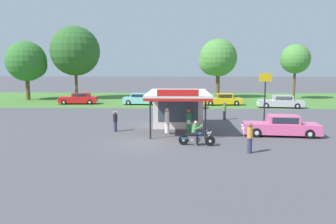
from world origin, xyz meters
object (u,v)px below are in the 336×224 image
object	(u,v)px
motorcycle_with_rider	(196,135)
parked_car_back_row_left	(281,102)
gas_pump_offside	(189,123)
parked_car_back_row_far_left	(183,102)
featured_classic_sedan	(281,126)
parked_car_back_row_centre_right	(142,99)
bystander_chatting_near_pumps	(250,137)
gas_pump_nearside	(167,122)
bystander_strolling_foreground	(115,121)
roadside_pole_sign	(265,89)
parked_car_back_row_far_right	(79,99)
bystander_standing_back_lot	(224,111)
parked_car_back_row_centre	(223,100)

from	to	relation	value
motorcycle_with_rider	parked_car_back_row_left	world-z (taller)	motorcycle_with_rider
gas_pump_offside	parked_car_back_row_far_left	xyz separation A→B (m)	(-0.28, 15.82, -0.16)
featured_classic_sedan	parked_car_back_row_centre_right	distance (m)	23.16
motorcycle_with_rider	bystander_chatting_near_pumps	bearing A→B (deg)	-30.96
gas_pump_nearside	parked_car_back_row_centre_right	size ratio (longest dim) A/B	0.38
gas_pump_offside	motorcycle_with_rider	xyz separation A→B (m)	(0.39, -3.55, -0.20)
bystander_strolling_foreground	roadside_pole_sign	xyz separation A→B (m)	(12.39, 4.50, 2.17)
parked_car_back_row_left	parked_car_back_row_far_left	world-z (taller)	parked_car_back_row_far_left
parked_car_back_row_left	bystander_strolling_foreground	world-z (taller)	bystander_strolling_foreground
parked_car_back_row_centre_right	bystander_chatting_near_pumps	bearing A→B (deg)	-69.87
gas_pump_offside	parked_car_back_row_centre_right	distance (m)	20.13
parked_car_back_row_far_right	parked_car_back_row_centre_right	distance (m)	8.44
motorcycle_with_rider	bystander_standing_back_lot	xyz separation A→B (m)	(3.15, 10.53, 0.19)
featured_classic_sedan	bystander_chatting_near_pumps	bearing A→B (deg)	-123.02
parked_car_back_row_far_left	roadside_pole_sign	world-z (taller)	roadside_pole_sign
gas_pump_offside	motorcycle_with_rider	size ratio (longest dim) A/B	0.81
motorcycle_with_rider	featured_classic_sedan	world-z (taller)	motorcycle_with_rider
bystander_standing_back_lot	gas_pump_offside	bearing A→B (deg)	-116.85
parked_car_back_row_centre	parked_car_back_row_far_right	size ratio (longest dim) A/B	0.99
motorcycle_with_rider	parked_car_back_row_centre_right	world-z (taller)	motorcycle_with_rider
gas_pump_nearside	gas_pump_offside	world-z (taller)	gas_pump_nearside
gas_pump_offside	roadside_pole_sign	distance (m)	8.90
motorcycle_with_rider	parked_car_back_row_far_left	xyz separation A→B (m)	(-0.66, 19.38, 0.04)
gas_pump_offside	parked_car_back_row_centre	xyz separation A→B (m)	(4.91, 19.11, -0.17)
motorcycle_with_rider	parked_car_back_row_far_left	bearing A→B (deg)	91.96
gas_pump_offside	bystander_strolling_foreground	xyz separation A→B (m)	(-5.57, 0.80, -0.02)
parked_car_back_row_centre_right	parked_car_back_row_far_left	size ratio (longest dim) A/B	1.00
bystander_standing_back_lot	roadside_pole_sign	world-z (taller)	roadside_pole_sign
gas_pump_offside	parked_car_back_row_centre_right	size ratio (longest dim) A/B	0.36
motorcycle_with_rider	gas_pump_nearside	bearing A→B (deg)	119.00
featured_classic_sedan	parked_car_back_row_left	distance (m)	17.54
featured_classic_sedan	gas_pump_offside	bearing A→B (deg)	177.35
gas_pump_nearside	parked_car_back_row_far_left	bearing A→B (deg)	85.28
gas_pump_nearside	parked_car_back_row_left	size ratio (longest dim) A/B	0.35
gas_pump_offside	bystander_chatting_near_pumps	world-z (taller)	gas_pump_offside
roadside_pole_sign	parked_car_back_row_far_left	bearing A→B (deg)	123.98
parked_car_back_row_centre	parked_car_back_row_far_left	bearing A→B (deg)	-147.61
motorcycle_with_rider	roadside_pole_sign	world-z (taller)	roadside_pole_sign
motorcycle_with_rider	parked_car_back_row_centre	size ratio (longest dim) A/B	0.44
gas_pump_nearside	parked_car_back_row_centre	bearing A→B (deg)	71.24
motorcycle_with_rider	parked_car_back_row_centre_right	xyz separation A→B (m)	(-6.06, 22.86, 0.02)
parked_car_back_row_centre_right	motorcycle_with_rider	bearing A→B (deg)	-75.16
gas_pump_nearside	gas_pump_offside	bearing A→B (deg)	-0.00
parked_car_back_row_centre	gas_pump_offside	bearing A→B (deg)	-104.40
gas_pump_offside	parked_car_back_row_far_right	bearing A→B (deg)	125.62
motorcycle_with_rider	featured_classic_sedan	bearing A→B (deg)	27.47
bystander_strolling_foreground	parked_car_back_row_left	bearing A→B (deg)	42.47
gas_pump_offside	bystander_chatting_near_pumps	size ratio (longest dim) A/B	1.07
featured_classic_sedan	parked_car_back_row_centre	bearing A→B (deg)	95.07
bystander_chatting_near_pumps	bystander_standing_back_lot	xyz separation A→B (m)	(0.17, 12.32, -0.08)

